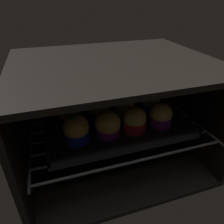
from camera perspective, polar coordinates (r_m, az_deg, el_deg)
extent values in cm
cube|color=black|center=(79.94, 0.41, -11.84)|extent=(59.00, 47.00, 1.50)
cube|color=black|center=(62.00, 0.54, 13.30)|extent=(59.00, 47.00, 1.50)
cube|color=black|center=(88.75, -4.21, 6.37)|extent=(59.00, 1.50, 34.00)
cube|color=black|center=(67.40, -23.49, -4.73)|extent=(1.50, 47.00, 34.00)
cube|color=black|center=(81.94, 19.93, 2.39)|extent=(1.50, 47.00, 34.00)
cylinder|color=#4C494C|center=(57.29, 6.63, -13.24)|extent=(54.00, 0.80, 0.80)
cylinder|color=#4C494C|center=(60.96, 4.55, -9.93)|extent=(54.00, 0.80, 0.80)
cylinder|color=#4C494C|center=(64.87, 2.75, -7.00)|extent=(54.00, 0.80, 0.80)
cylinder|color=#4C494C|center=(68.99, 1.17, -4.41)|extent=(54.00, 0.80, 0.80)
cylinder|color=#4C494C|center=(73.28, -0.22, -2.11)|extent=(54.00, 0.80, 0.80)
cylinder|color=#4C494C|center=(77.71, -1.44, -0.07)|extent=(54.00, 0.80, 0.80)
cylinder|color=#4C494C|center=(82.26, -2.53, 1.74)|extent=(54.00, 0.80, 0.80)
cylinder|color=#4C494C|center=(86.91, -3.51, 3.37)|extent=(54.00, 0.80, 0.80)
cylinder|color=#4C494C|center=(69.04, -21.49, -6.84)|extent=(0.80, 42.00, 0.80)
cylinder|color=#4C494C|center=(82.50, 18.55, 0.14)|extent=(0.80, 42.00, 0.80)
cube|color=black|center=(72.03, 0.00, -1.80)|extent=(44.87, 35.77, 1.20)
cube|color=black|center=(58.15, 5.41, -9.61)|extent=(44.87, 0.80, 1.00)
cube|color=black|center=(86.26, -3.61, 4.70)|extent=(44.87, 0.80, 1.00)
cube|color=black|center=(68.98, -17.73, -3.95)|extent=(0.80, 35.77, 1.00)
cube|color=black|center=(80.14, 15.16, 1.52)|extent=(0.80, 35.77, 1.00)
cylinder|color=#1928B7|center=(60.97, -9.64, -6.38)|extent=(7.07, 7.07, 3.37)
sphere|color=gold|center=(59.25, -9.89, -4.06)|extent=(7.40, 7.40, 7.40)
sphere|color=#1E6023|center=(56.82, -10.59, -2.13)|extent=(1.64, 1.64, 1.64)
cylinder|color=#7A238C|center=(62.55, -1.15, -4.83)|extent=(7.07, 7.07, 3.37)
sphere|color=gold|center=(61.25, -1.17, -3.05)|extent=(7.62, 7.62, 7.62)
sphere|color=#1E6023|center=(59.57, -0.65, -1.13)|extent=(2.03, 2.03, 2.03)
cylinder|color=red|center=(64.80, 6.11, -3.64)|extent=(7.07, 7.07, 3.37)
sphere|color=#DBBC60|center=(63.34, 6.24, -1.61)|extent=(6.90, 6.90, 6.90)
sphere|color=#1E6023|center=(62.55, 6.25, 0.19)|extent=(2.10, 2.10, 2.10)
cylinder|color=#7A238C|center=(68.75, 12.99, -2.14)|extent=(7.07, 7.07, 3.37)
sphere|color=#DBBC60|center=(67.51, 13.23, -0.39)|extent=(7.15, 7.15, 7.15)
sphere|color=#28702D|center=(67.33, 13.62, 1.43)|extent=(2.18, 2.18, 2.18)
cylinder|color=#1928B7|center=(68.73, -11.24, -1.93)|extent=(7.07, 7.07, 3.37)
sphere|color=gold|center=(67.34, -11.47, 0.03)|extent=(7.31, 7.31, 7.31)
sphere|color=#1E6023|center=(66.17, -11.74, 1.64)|extent=(2.00, 2.00, 2.00)
cylinder|color=#1928B7|center=(70.03, -3.50, -0.69)|extent=(7.07, 7.07, 3.37)
sphere|color=gold|center=(68.80, -3.56, 1.06)|extent=(7.42, 7.42, 7.42)
sphere|color=#19511E|center=(67.29, -3.60, 3.27)|extent=(2.51, 2.51, 2.51)
cylinder|color=silver|center=(72.23, 3.41, 0.35)|extent=(7.07, 7.07, 3.37)
sphere|color=#DBBC60|center=(70.75, 3.49, 2.51)|extent=(7.01, 7.01, 7.01)
sphere|color=#28702D|center=(70.95, 3.18, 4.58)|extent=(2.03, 2.03, 2.03)
cylinder|color=#1928B7|center=(75.44, 10.17, 1.28)|extent=(7.07, 7.07, 3.37)
sphere|color=#E0CC7A|center=(74.07, 10.37, 3.30)|extent=(6.91, 6.91, 6.91)
sphere|color=#1E6023|center=(73.10, 10.80, 4.72)|extent=(2.36, 2.36, 2.36)
cylinder|color=#0C8C84|center=(76.45, -11.84, 1.51)|extent=(7.07, 7.07, 3.37)
sphere|color=gold|center=(75.32, -12.04, 3.16)|extent=(7.05, 7.05, 7.05)
sphere|color=#19511E|center=(73.46, -11.70, 5.01)|extent=(2.57, 2.57, 2.57)
cylinder|color=red|center=(77.49, -5.14, 2.49)|extent=(7.07, 7.07, 3.37)
sphere|color=#E0CC7A|center=(76.11, -5.25, 4.54)|extent=(7.51, 7.51, 7.51)
sphere|color=#28702D|center=(74.42, -5.01, 6.14)|extent=(2.06, 2.06, 2.06)
cylinder|color=#7A238C|center=(79.33, 0.91, 3.31)|extent=(7.07, 7.07, 3.37)
sphere|color=#E0CC7A|center=(78.08, 0.92, 5.18)|extent=(7.21, 7.21, 7.21)
cylinder|color=#0C8C84|center=(82.94, 7.23, 4.32)|extent=(7.07, 7.07, 3.37)
sphere|color=gold|center=(81.82, 7.35, 5.99)|extent=(6.85, 6.85, 6.85)
sphere|color=#1E6023|center=(80.55, 7.64, 7.57)|extent=(2.33, 2.33, 2.33)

